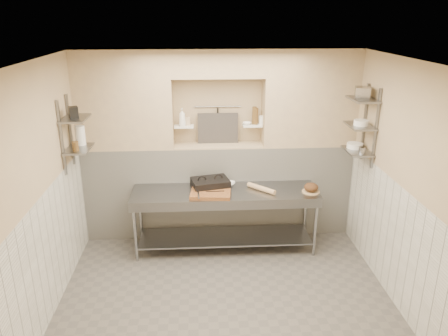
{
  "coord_description": "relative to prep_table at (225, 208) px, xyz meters",
  "views": [
    {
      "loc": [
        -0.29,
        -4.44,
        3.26
      ],
      "look_at": [
        0.03,
        0.9,
        1.35
      ],
      "focal_mm": 35.0,
      "sensor_mm": 36.0,
      "label": 1
    }
  ],
  "objects": [
    {
      "name": "backwall_pillar_left",
      "position": [
        -1.39,
        0.57,
        1.46
      ],
      "size": [
        1.35,
        0.4,
        1.4
      ],
      "primitive_type": "cube",
      "color": "tan",
      "rests_on": "backwall_lower"
    },
    {
      "name": "alcove_shelf_right",
      "position": [
        0.44,
        0.57,
        1.06
      ],
      "size": [
        0.28,
        0.16,
        0.02
      ],
      "primitive_type": "cube",
      "color": "white",
      "rests_on": "backwall_lower"
    },
    {
      "name": "shelf_rail_right_a",
      "position": [
        1.91,
        0.07,
        1.21
      ],
      "size": [
        0.03,
        0.03,
        1.05
      ],
      "primitive_type": "cube",
      "color": "slate",
      "rests_on": "wall_right"
    },
    {
      "name": "wall_shelf_right_lower",
      "position": [
        1.78,
        -0.13,
        0.86
      ],
      "size": [
        0.3,
        0.5,
        0.02
      ],
      "primitive_type": "cube",
      "color": "slate",
      "rests_on": "wall_right"
    },
    {
      "name": "backwall_pillar_right",
      "position": [
        1.26,
        0.57,
        1.46
      ],
      "size": [
        1.35,
        0.4,
        1.4
      ],
      "primitive_type": "cube",
      "color": "tan",
      "rests_on": "backwall_lower"
    },
    {
      "name": "bread_board",
      "position": [
        1.19,
        -0.09,
        0.26
      ],
      "size": [
        0.25,
        0.25,
        0.01
      ],
      "primitive_type": "cylinder",
      "color": "tan",
      "rests_on": "prep_table"
    },
    {
      "name": "ceiling",
      "position": [
        -0.06,
        -1.18,
        2.21
      ],
      "size": [
        4.0,
        3.9,
        0.1
      ],
      "primitive_type": "cube",
      "color": "silver",
      "rests_on": "ground"
    },
    {
      "name": "mixing_bowl",
      "position": [
        0.06,
        0.22,
        0.28
      ],
      "size": [
        0.24,
        0.24,
        0.05
      ],
      "primitive_type": "imported",
      "rotation": [
        0.0,
        0.0,
        -0.26
      ],
      "color": "white",
      "rests_on": "prep_table"
    },
    {
      "name": "wall_shelf_right_mid",
      "position": [
        1.78,
        -0.13,
        1.21
      ],
      "size": [
        0.3,
        0.5,
        0.02
      ],
      "primitive_type": "cube",
      "color": "slate",
      "rests_on": "wall_right"
    },
    {
      "name": "condiment_a",
      "position": [
        0.49,
        0.58,
        1.19
      ],
      "size": [
        0.07,
        0.07,
        0.24
      ],
      "primitive_type": "cylinder",
      "color": "#52391A",
      "rests_on": "alcove_shelf_right"
    },
    {
      "name": "knife_blade",
      "position": [
        -0.14,
        -0.11,
        0.31
      ],
      "size": [
        0.25,
        0.03,
        0.01
      ],
      "primitive_type": "cube",
      "rotation": [
        0.0,
        0.0,
        0.01
      ],
      "color": "gray",
      "rests_on": "cutting_board"
    },
    {
      "name": "shelf_rail_left_a",
      "position": [
        -2.04,
        0.07,
        1.16
      ],
      "size": [
        0.03,
        0.03,
        0.95
      ],
      "primitive_type": "cube",
      "color": "slate",
      "rests_on": "wall_left"
    },
    {
      "name": "wall_shelf_right_upper",
      "position": [
        1.78,
        -0.13,
        1.56
      ],
      "size": [
        0.3,
        0.5,
        0.03
      ],
      "primitive_type": "cube",
      "color": "slate",
      "rests_on": "wall_right"
    },
    {
      "name": "canister_right",
      "position": [
        1.78,
        -0.3,
        0.92
      ],
      "size": [
        0.09,
        0.09,
        0.09
      ],
      "primitive_type": "cylinder",
      "color": "gray",
      "rests_on": "wall_shelf_right_lower"
    },
    {
      "name": "alcove_sill",
      "position": [
        -0.06,
        0.57,
        0.77
      ],
      "size": [
        1.3,
        0.4,
        0.02
      ],
      "primitive_type": "cube",
      "color": "tan",
      "rests_on": "backwall_lower"
    },
    {
      "name": "backwall_header",
      "position": [
        -0.06,
        0.57,
        1.96
      ],
      "size": [
        1.3,
        0.4,
        0.4
      ],
      "primitive_type": "cube",
      "color": "tan",
      "rests_on": "backwall_lower"
    },
    {
      "name": "wainscot_left",
      "position": [
        -2.05,
        -1.18,
        0.06
      ],
      "size": [
        0.02,
        3.9,
        1.4
      ],
      "primitive_type": "cube",
      "color": "silver",
      "rests_on": "floor"
    },
    {
      "name": "rolling_pin",
      "position": [
        0.51,
        -0.0,
        0.29
      ],
      "size": [
        0.37,
        0.38,
        0.07
      ],
      "primitive_type": "cylinder",
      "rotation": [
        1.57,
        0.0,
        0.78
      ],
      "color": "tan",
      "rests_on": "prep_table"
    },
    {
      "name": "wall_back",
      "position": [
        -0.06,
        0.82,
        0.76
      ],
      "size": [
        4.0,
        0.1,
        2.8
      ],
      "primitive_type": "cube",
      "color": "tan",
      "rests_on": "ground"
    },
    {
      "name": "hanging_steel",
      "position": [
        -0.06,
        0.72,
        1.14
      ],
      "size": [
        0.02,
        0.02,
        0.3
      ],
      "primitive_type": "cylinder",
      "color": "black",
      "rests_on": "utensil_rail"
    },
    {
      "name": "condiment_b",
      "position": [
        0.46,
        0.59,
        1.2
      ],
      "size": [
        0.06,
        0.06,
        0.26
      ],
      "primitive_type": "cylinder",
      "color": "#52391A",
      "rests_on": "alcove_shelf_right"
    },
    {
      "name": "bowl_alcove",
      "position": [
        0.35,
        0.56,
        1.09
      ],
      "size": [
        0.14,
        0.14,
        0.04
      ],
      "primitive_type": "imported",
      "rotation": [
        0.0,
        0.0,
        -0.15
      ],
      "color": "white",
      "rests_on": "alcove_shelf_right"
    },
    {
      "name": "wall_left",
      "position": [
        -2.11,
        -1.18,
        0.76
      ],
      "size": [
        0.1,
        3.9,
        2.8
      ],
      "primitive_type": "cube",
      "color": "tan",
      "rests_on": "ground"
    },
    {
      "name": "panini_press",
      "position": [
        -0.2,
        0.13,
        0.33
      ],
      "size": [
        0.58,
        0.48,
        0.14
      ],
      "rotation": [
        0.0,
        0.0,
        0.23
      ],
      "color": "black",
      "rests_on": "prep_table"
    },
    {
      "name": "bowl_right",
      "position": [
        1.78,
        -0.03,
        0.9
      ],
      "size": [
        0.22,
        0.22,
        0.07
      ],
      "primitive_type": "cylinder",
      "color": "white",
      "rests_on": "wall_shelf_right_lower"
    },
    {
      "name": "splash_panel",
      "position": [
        -0.06,
        0.67,
        1.0
      ],
      "size": [
        0.6,
        0.08,
        0.45
      ],
      "primitive_type": "cube",
      "rotation": [
        -0.14,
        0.0,
        0.0
      ],
      "color": "#383330",
      "rests_on": "alcove_sill"
    },
    {
      "name": "jar_alcove",
      "position": [
        -0.51,
        0.6,
        1.13
      ],
      "size": [
        0.08,
        0.08,
        0.12
      ],
      "primitive_type": "cube",
      "color": "tan",
      "rests_on": "alcove_shelf_left"
    },
    {
      "name": "bread_loaf",
      "position": [
        1.19,
        -0.09,
        0.33
      ],
      "size": [
        0.2,
        0.2,
        0.12
      ],
      "primitive_type": "ellipsoid",
      "color": "#4C2D19",
      "rests_on": "bread_board"
    },
    {
      "name": "cutting_board",
      "position": [
        -0.21,
        -0.12,
        0.28
      ],
      "size": [
        0.58,
        0.43,
        0.05
      ],
      "primitive_type": "cube",
      "rotation": [
        0.0,
        0.0,
        -0.1
      ],
      "color": "brown",
      "rests_on": "prep_table"
    },
    {
      "name": "condiment_c",
      "position": [
        0.57,
        0.57,
        1.13
      ],
      "size": [
        0.07,
        0.07,
        0.13
      ],
      "primitive_type": "cylinder",
      "color": "white",
      "rests_on": "alcove_shelf_right"
    },
    {
      "name": "utensil_rail",
      "position": [
        -0.06,
        0.74,
        1.31
      ],
      "size": [
        0.7,
        0.02,
        0.02
      ],
      "primitive_type": "cylinder",
      "rotation": [
        0.0,
        1.57,
        0.0
      ],
      "color": "gray",
      "rests_on": "wall_back"
    },
    {
      "name": "basket_right",
      "position": [
        1.78,
        -0.1,
        1.64
      ],
      "size": [
        0.23,
        0.26,
        0.14
      ],
      "primitive_type": "cube",
      "rotation": [
        0.0,
        0.0,
        -0.28
      ],
      "color": "gray",
      "rests_on": "wall_shelf_right_upper"
    },
    {
      "name": "jug_left",
      "position": [
        -1.9,
        0.01,
        1.1
      ],
      "size": [
        0.13,
        0.13,
        0.26
      ],
      "primitive_type": "cylinder",
      "color": "white",
      "rests_on": "wall_shelf_left_lower"
    },
    {
      "name": "floor",
      "position": [
        -0.06,
        -1.18,
        -0.69
      ],
      "size": [
        4.0,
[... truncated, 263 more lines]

